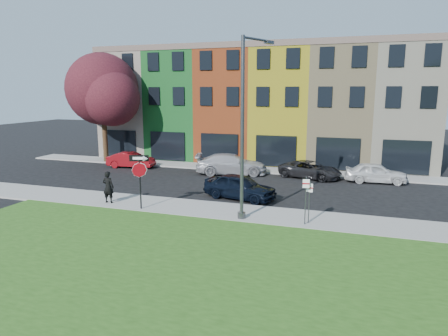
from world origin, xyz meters
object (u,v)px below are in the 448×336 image
(sedan_near, at_px, (240,187))
(street_lamp, at_px, (245,129))
(stop_sign, at_px, (139,171))
(man, at_px, (108,187))

(sedan_near, bearing_deg, street_lamp, -147.14)
(sedan_near, bearing_deg, stop_sign, 146.41)
(man, bearing_deg, stop_sign, 165.05)
(man, xyz_separation_m, sedan_near, (6.81, 3.59, -0.28))
(man, distance_m, sedan_near, 7.70)
(stop_sign, bearing_deg, street_lamp, -13.57)
(sedan_near, distance_m, street_lamp, 5.54)
(stop_sign, xyz_separation_m, street_lamp, (5.75, 0.31, 2.36))
(stop_sign, xyz_separation_m, man, (-2.36, 0.49, -1.19))
(man, distance_m, street_lamp, 8.86)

